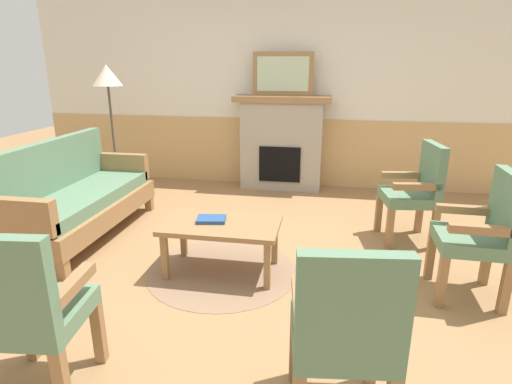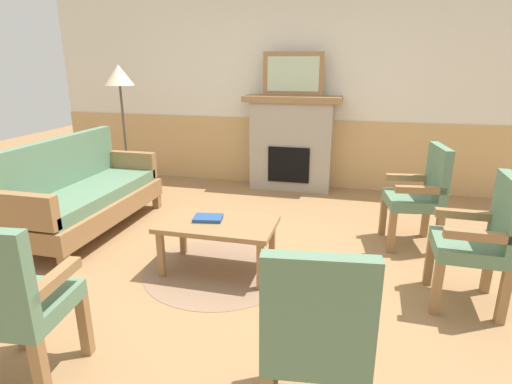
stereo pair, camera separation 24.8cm
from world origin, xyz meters
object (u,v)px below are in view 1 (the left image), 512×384
Objects in this scene: coffee_table at (221,229)px; floor_lamp_by_couch at (108,84)px; fireplace at (282,142)px; armchair_near_fireplace at (483,230)px; armchair_front_center at (345,328)px; book_on_table at (211,219)px; armchair_by_window_left at (416,189)px; armchair_front_left at (26,308)px; couch at (79,199)px; framed_picture at (283,74)px.

coffee_table is 0.57× the size of floor_lamp_by_couch.
armchair_near_fireplace is at bearing -55.30° from fireplace.
floor_lamp_by_couch reaches higher than armchair_front_center.
book_on_table is (-0.09, 0.03, 0.07)m from coffee_table.
armchair_front_center is 4.33m from floor_lamp_by_couch.
floor_lamp_by_couch is (-3.57, 0.78, 0.91)m from armchair_by_window_left.
book_on_table is at bearing -43.99° from floor_lamp_by_couch.
fireplace reaches higher than armchair_near_fireplace.
armchair_front_left is at bearing -108.36° from book_on_table.
fireplace is 2.18m from armchair_by_window_left.
couch is 3.18m from armchair_front_center.
fireplace is 3.14m from armchair_near_fireplace.
armchair_by_window_left is (1.51, -1.58, -1.02)m from framed_picture.
couch is at bearing 171.76° from armchair_near_fireplace.
coffee_table is at bearing -94.36° from fireplace.
armchair_near_fireplace is 1.70m from armchair_front_center.
fireplace is 1.62× the size of framed_picture.
fireplace is 2.35m from floor_lamp_by_couch.
framed_picture is 4.14m from armchair_front_center.
framed_picture is 0.82× the size of armchair_front_left.
armchair_by_window_left reaches higher than book_on_table.
armchair_near_fireplace reaches higher than coffee_table.
armchair_front_center is (-1.02, -1.36, 0.00)m from armchair_near_fireplace.
floor_lamp_by_couch reaches higher than coffee_table.
fireplace is 4.02m from armchair_front_center.
framed_picture is 2.41m from armchair_by_window_left.
couch is 2.23m from armchair_front_left.
fireplace reaches higher than armchair_front_center.
couch is 1.67m from floor_lamp_by_couch.
armchair_front_left is 1.57m from armchair_front_center.
framed_picture reaches higher than coffee_table.
armchair_front_center is at bearing -107.34° from armchair_by_window_left.
armchair_near_fireplace is 1.00× the size of armchair_front_left.
framed_picture reaches higher than armchair_by_window_left.
book_on_table is at bearing -152.44° from armchair_by_window_left.
book_on_table is 0.24× the size of armchair_front_left.
fireplace is 5.51× the size of book_on_table.
framed_picture reaches higher than armchair_front_center.
fireplace is at bearing 124.70° from armchair_near_fireplace.
armchair_by_window_left and armchair_front_left have the same top height.
fireplace is 0.77× the size of floor_lamp_by_couch.
framed_picture is at bearing 21.09° from floor_lamp_by_couch.
framed_picture reaches higher than fireplace.
armchair_by_window_left is (3.30, 0.48, 0.14)m from couch.
floor_lamp_by_couch is at bearing 111.26° from armchair_front_left.
armchair_front_left is (-0.60, -1.51, 0.15)m from coffee_table.
fireplace is 2.54m from book_on_table.
floor_lamp_by_couch is (-0.27, 1.26, 1.05)m from couch.
armchair_front_center reaches higher than coffee_table.
couch is at bearing 163.34° from book_on_table.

